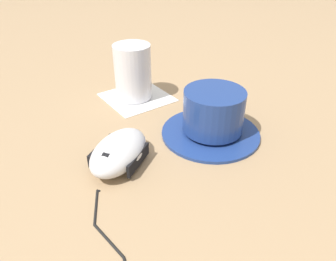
{
  "coord_description": "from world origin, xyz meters",
  "views": [
    {
      "loc": [
        -0.36,
        -0.23,
        0.28
      ],
      "look_at": [
        -0.03,
        -0.02,
        0.03
      ],
      "focal_mm": 35.0,
      "sensor_mm": 36.0,
      "label": 1
    }
  ],
  "objects_px": {
    "computer_mouse": "(119,152)",
    "drinking_glass": "(133,72)",
    "coffee_cup": "(214,110)",
    "saucer": "(210,132)"
  },
  "relations": [
    {
      "from": "drinking_glass",
      "to": "saucer",
      "type": "bearing_deg",
      "value": -101.24
    },
    {
      "from": "computer_mouse",
      "to": "drinking_glass",
      "type": "distance_m",
      "value": 0.2
    },
    {
      "from": "computer_mouse",
      "to": "drinking_glass",
      "type": "bearing_deg",
      "value": 32.43
    },
    {
      "from": "coffee_cup",
      "to": "saucer",
      "type": "bearing_deg",
      "value": 175.64
    },
    {
      "from": "computer_mouse",
      "to": "coffee_cup",
      "type": "bearing_deg",
      "value": -27.08
    },
    {
      "from": "saucer",
      "to": "computer_mouse",
      "type": "relative_size",
      "value": 1.3
    },
    {
      "from": "computer_mouse",
      "to": "drinking_glass",
      "type": "relative_size",
      "value": 1.19
    },
    {
      "from": "coffee_cup",
      "to": "computer_mouse",
      "type": "height_order",
      "value": "coffee_cup"
    },
    {
      "from": "saucer",
      "to": "drinking_glass",
      "type": "xyz_separation_m",
      "value": [
        0.03,
        0.17,
        0.05
      ]
    },
    {
      "from": "computer_mouse",
      "to": "drinking_glass",
      "type": "height_order",
      "value": "drinking_glass"
    }
  ]
}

